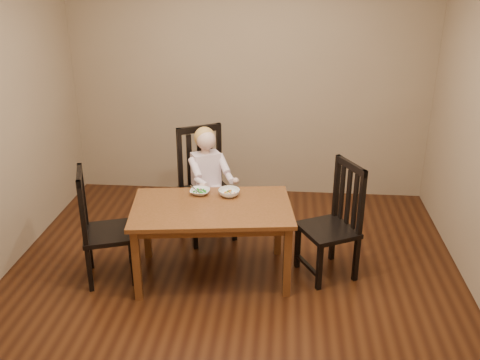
# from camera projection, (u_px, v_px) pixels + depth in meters

# --- Properties ---
(room) EXTENTS (4.01, 4.01, 2.71)m
(room) POSITION_uv_depth(u_px,v_px,m) (230.00, 133.00, 4.04)
(room) COLOR #3E1E0D
(room) RESTS_ON ground
(dining_table) EXTENTS (1.42, 0.96, 0.66)m
(dining_table) POSITION_uv_depth(u_px,v_px,m) (212.00, 214.00, 4.48)
(dining_table) COLOR #503012
(dining_table) RESTS_ON room
(chair_child) EXTENTS (0.63, 0.62, 1.09)m
(chair_child) POSITION_uv_depth(u_px,v_px,m) (205.00, 185.00, 5.21)
(chair_child) COLOR black
(chair_child) RESTS_ON room
(chair_left) EXTENTS (0.53, 0.54, 1.00)m
(chair_left) POSITION_uv_depth(u_px,v_px,m) (101.00, 228.00, 4.48)
(chair_left) COLOR black
(chair_left) RESTS_ON room
(chair_right) EXTENTS (0.58, 0.58, 1.02)m
(chair_right) POSITION_uv_depth(u_px,v_px,m) (334.00, 223.00, 4.55)
(chair_right) COLOR black
(chair_right) RESTS_ON room
(toddler) EXTENTS (0.51, 0.54, 0.59)m
(toddler) POSITION_uv_depth(u_px,v_px,m) (207.00, 173.00, 5.10)
(toddler) COLOR white
(toddler) RESTS_ON chair_child
(bowl_peas) EXTENTS (0.18, 0.18, 0.04)m
(bowl_peas) POSITION_uv_depth(u_px,v_px,m) (200.00, 192.00, 4.67)
(bowl_peas) COLOR white
(bowl_peas) RESTS_ON dining_table
(bowl_veg) EXTENTS (0.22, 0.22, 0.06)m
(bowl_veg) POSITION_uv_depth(u_px,v_px,m) (229.00, 193.00, 4.63)
(bowl_veg) COLOR white
(bowl_veg) RESTS_ON dining_table
(fork) EXTENTS (0.10, 0.08, 0.05)m
(fork) POSITION_uv_depth(u_px,v_px,m) (195.00, 190.00, 4.64)
(fork) COLOR silver
(fork) RESTS_ON bowl_peas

